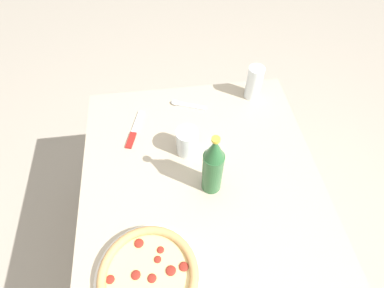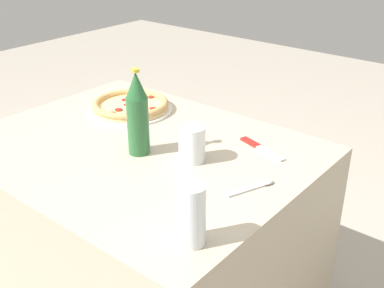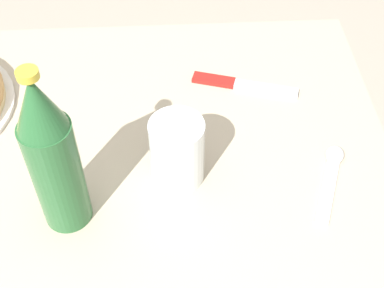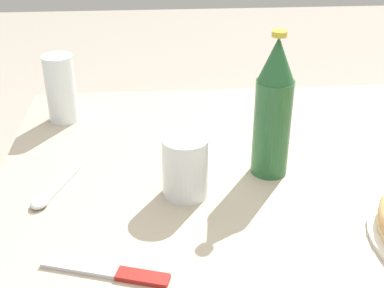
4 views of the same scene
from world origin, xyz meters
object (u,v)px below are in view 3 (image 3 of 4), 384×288
at_px(knife, 240,84).
at_px(spoon, 332,171).
at_px(glass_lemonade, 177,153).
at_px(beer_bottle, 52,156).

height_order(knife, spoon, spoon).
distance_m(glass_lemonade, beer_bottle, 0.20).
distance_m(beer_bottle, knife, 0.42).
bearing_deg(beer_bottle, knife, 43.13).
bearing_deg(glass_lemonade, spoon, -2.56).
bearing_deg(beer_bottle, spoon, 7.59).
xyz_separation_m(glass_lemonade, spoon, (0.25, -0.01, -0.05)).
bearing_deg(knife, beer_bottle, -136.87).
xyz_separation_m(glass_lemonade, beer_bottle, (-0.17, -0.07, 0.08)).
bearing_deg(spoon, knife, 119.59).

